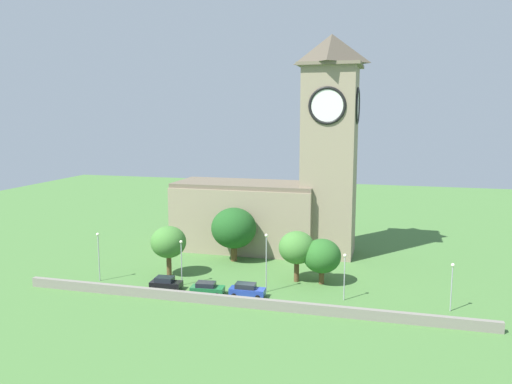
{
  "coord_description": "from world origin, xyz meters",
  "views": [
    {
      "loc": [
        17.39,
        -60.4,
        23.34
      ],
      "look_at": [
        -1.42,
        9.6,
        12.37
      ],
      "focal_mm": 35.89,
      "sensor_mm": 36.0,
      "label": 1
    }
  ],
  "objects_px": {
    "tree_churchyard": "(234,228)",
    "tree_riverside_east": "(168,242)",
    "car_black": "(166,283)",
    "streetlamp_west_mid": "(181,255)",
    "streetlamp_west_end": "(98,249)",
    "tree_riverside_west": "(297,248)",
    "streetlamp_east_mid": "(345,269)",
    "streetlamp_central": "(266,254)",
    "tree_by_tower": "(322,256)",
    "car_green": "(207,288)",
    "church": "(283,185)",
    "car_blue": "(247,290)",
    "streetlamp_east_end": "(452,279)"
  },
  "relations": [
    {
      "from": "streetlamp_east_mid",
      "to": "tree_churchyard",
      "type": "distance_m",
      "value": 23.07
    },
    {
      "from": "car_green",
      "to": "streetlamp_east_mid",
      "type": "distance_m",
      "value": 18.03
    },
    {
      "from": "church",
      "to": "streetlamp_east_end",
      "type": "height_order",
      "value": "church"
    },
    {
      "from": "church",
      "to": "streetlamp_east_mid",
      "type": "distance_m",
      "value": 25.9
    },
    {
      "from": "streetlamp_central",
      "to": "tree_by_tower",
      "type": "bearing_deg",
      "value": 38.4
    },
    {
      "from": "car_black",
      "to": "streetlamp_west_end",
      "type": "relative_size",
      "value": 0.62
    },
    {
      "from": "church",
      "to": "streetlamp_west_mid",
      "type": "xyz_separation_m",
      "value": [
        -9.61,
        -21.33,
        -7.23
      ]
    },
    {
      "from": "car_black",
      "to": "streetlamp_west_mid",
      "type": "relative_size",
      "value": 0.68
    },
    {
      "from": "car_blue",
      "to": "tree_riverside_west",
      "type": "relative_size",
      "value": 0.64
    },
    {
      "from": "tree_riverside_east",
      "to": "tree_by_tower",
      "type": "bearing_deg",
      "value": 5.81
    },
    {
      "from": "tree_by_tower",
      "to": "car_blue",
      "type": "bearing_deg",
      "value": -138.32
    },
    {
      "from": "car_green",
      "to": "streetlamp_west_mid",
      "type": "distance_m",
      "value": 6.36
    },
    {
      "from": "streetlamp_west_mid",
      "to": "streetlamp_west_end",
      "type": "bearing_deg",
      "value": -173.67
    },
    {
      "from": "streetlamp_east_mid",
      "to": "streetlamp_east_end",
      "type": "distance_m",
      "value": 12.71
    },
    {
      "from": "streetlamp_east_mid",
      "to": "streetlamp_east_end",
      "type": "bearing_deg",
      "value": -1.83
    },
    {
      "from": "streetlamp_west_mid",
      "to": "tree_riverside_west",
      "type": "height_order",
      "value": "tree_riverside_west"
    },
    {
      "from": "streetlamp_central",
      "to": "streetlamp_east_mid",
      "type": "height_order",
      "value": "streetlamp_central"
    },
    {
      "from": "tree_riverside_east",
      "to": "streetlamp_central",
      "type": "bearing_deg",
      "value": -11.13
    },
    {
      "from": "car_black",
      "to": "tree_by_tower",
      "type": "distance_m",
      "value": 21.67
    },
    {
      "from": "church",
      "to": "streetlamp_east_mid",
      "type": "height_order",
      "value": "church"
    },
    {
      "from": "streetlamp_east_mid",
      "to": "tree_by_tower",
      "type": "bearing_deg",
      "value": 122.75
    },
    {
      "from": "tree_riverside_west",
      "to": "streetlamp_east_mid",
      "type": "bearing_deg",
      "value": -38.59
    },
    {
      "from": "church",
      "to": "car_black",
      "type": "xyz_separation_m",
      "value": [
        -10.98,
        -23.59,
        -10.65
      ]
    },
    {
      "from": "streetlamp_east_mid",
      "to": "tree_by_tower",
      "type": "xyz_separation_m",
      "value": [
        -3.62,
        5.63,
        -0.16
      ]
    },
    {
      "from": "car_green",
      "to": "tree_riverside_west",
      "type": "height_order",
      "value": "tree_riverside_west"
    },
    {
      "from": "streetlamp_east_end",
      "to": "tree_riverside_east",
      "type": "relative_size",
      "value": 0.8
    },
    {
      "from": "church",
      "to": "car_blue",
      "type": "distance_m",
      "value": 25.73
    },
    {
      "from": "car_black",
      "to": "tree_riverside_west",
      "type": "height_order",
      "value": "tree_riverside_west"
    },
    {
      "from": "car_black",
      "to": "tree_by_tower",
      "type": "relative_size",
      "value": 0.68
    },
    {
      "from": "car_blue",
      "to": "streetlamp_central",
      "type": "bearing_deg",
      "value": 50.6
    },
    {
      "from": "streetlamp_west_mid",
      "to": "car_black",
      "type": "bearing_deg",
      "value": -121.17
    },
    {
      "from": "streetlamp_west_end",
      "to": "tree_churchyard",
      "type": "height_order",
      "value": "tree_churchyard"
    },
    {
      "from": "car_blue",
      "to": "tree_riverside_east",
      "type": "distance_m",
      "value": 15.04
    },
    {
      "from": "tree_churchyard",
      "to": "streetlamp_east_end",
      "type": "bearing_deg",
      "value": -23.46
    },
    {
      "from": "church",
      "to": "streetlamp_central",
      "type": "height_order",
      "value": "church"
    },
    {
      "from": "car_green",
      "to": "streetlamp_west_end",
      "type": "bearing_deg",
      "value": 175.71
    },
    {
      "from": "tree_riverside_east",
      "to": "tree_churchyard",
      "type": "bearing_deg",
      "value": 55.39
    },
    {
      "from": "streetlamp_west_end",
      "to": "streetlamp_east_end",
      "type": "height_order",
      "value": "streetlamp_west_end"
    },
    {
      "from": "streetlamp_west_end",
      "to": "streetlamp_east_end",
      "type": "xyz_separation_m",
      "value": [
        46.91,
        0.87,
        -0.6
      ]
    },
    {
      "from": "tree_by_tower",
      "to": "tree_churchyard",
      "type": "xyz_separation_m",
      "value": [
        -15.2,
        7.64,
        1.41
      ]
    },
    {
      "from": "streetlamp_east_mid",
      "to": "streetlamp_central",
      "type": "bearing_deg",
      "value": 177.97
    },
    {
      "from": "car_black",
      "to": "streetlamp_west_mid",
      "type": "distance_m",
      "value": 4.32
    },
    {
      "from": "streetlamp_west_mid",
      "to": "streetlamp_east_mid",
      "type": "distance_m",
      "value": 22.21
    },
    {
      "from": "streetlamp_west_end",
      "to": "streetlamp_east_end",
      "type": "bearing_deg",
      "value": 1.06
    },
    {
      "from": "car_blue",
      "to": "streetlamp_west_mid",
      "type": "distance_m",
      "value": 10.73
    },
    {
      "from": "streetlamp_central",
      "to": "tree_riverside_west",
      "type": "bearing_deg",
      "value": 60.16
    },
    {
      "from": "car_blue",
      "to": "streetlamp_east_mid",
      "type": "height_order",
      "value": "streetlamp_east_mid"
    },
    {
      "from": "tree_churchyard",
      "to": "tree_riverside_east",
      "type": "bearing_deg",
      "value": -124.61
    },
    {
      "from": "tree_riverside_west",
      "to": "streetlamp_west_end",
      "type": "bearing_deg",
      "value": -165.45
    },
    {
      "from": "car_blue",
      "to": "tree_by_tower",
      "type": "height_order",
      "value": "tree_by_tower"
    }
  ]
}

